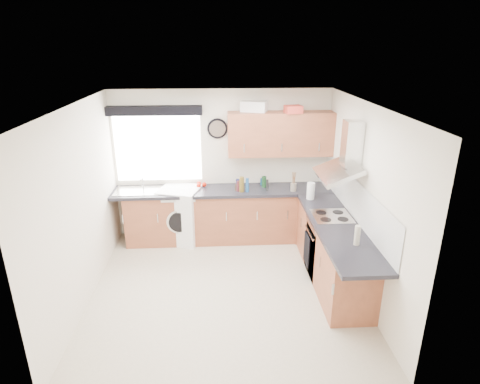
{
  "coord_description": "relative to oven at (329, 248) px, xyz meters",
  "views": [
    {
      "loc": [
        -0.08,
        -4.71,
        3.19
      ],
      "look_at": [
        0.25,
        0.85,
        1.1
      ],
      "focal_mm": 30.0,
      "sensor_mm": 36.0,
      "label": 1
    }
  ],
  "objects": [
    {
      "name": "storage_box",
      "position": [
        -0.38,
        1.22,
        1.78
      ],
      "size": [
        0.28,
        0.25,
        0.12
      ],
      "primitive_type": "cube",
      "rotation": [
        0.0,
        0.0,
        0.17
      ],
      "color": "red",
      "rests_on": "upper_cabinets"
    },
    {
      "name": "wall_front",
      "position": [
        -1.5,
        -2.1,
        0.82
      ],
      "size": [
        3.6,
        0.02,
        2.5
      ],
      "primitive_type": "cube",
      "color": "silver",
      "rests_on": "ground_plane"
    },
    {
      "name": "wall_left",
      "position": [
        -3.3,
        -0.3,
        0.82
      ],
      "size": [
        0.02,
        3.6,
        2.5
      ],
      "primitive_type": "cube",
      "color": "silver",
      "rests_on": "ground_plane"
    },
    {
      "name": "jar_6",
      "position": [
        -1.19,
        1.07,
        0.61
      ],
      "size": [
        0.08,
        0.08,
        0.25
      ],
      "primitive_type": "cylinder",
      "color": "brown",
      "rests_on": "worktop_back"
    },
    {
      "name": "casserole",
      "position": [
        -0.97,
        1.42,
        1.81
      ],
      "size": [
        0.47,
        0.4,
        0.17
      ],
      "primitive_type": "cube",
      "rotation": [
        0.0,
        0.0,
        -0.33
      ],
      "color": "white",
      "rests_on": "upper_cabinets"
    },
    {
      "name": "jar_4",
      "position": [
        -1.27,
        1.13,
        0.54
      ],
      "size": [
        0.07,
        0.07,
        0.1
      ],
      "primitive_type": "cylinder",
      "color": "#35271D",
      "rests_on": "worktop_back"
    },
    {
      "name": "ground_plane",
      "position": [
        -1.5,
        -0.3,
        -0.42
      ],
      "size": [
        3.6,
        3.6,
        0.0
      ],
      "primitive_type": "plane",
      "color": "beige"
    },
    {
      "name": "base_cab_back",
      "position": [
        -1.6,
        1.21,
        0.01
      ],
      "size": [
        3.0,
        0.58,
        0.86
      ],
      "primitive_type": "cube",
      "color": "brown",
      "rests_on": "ground_plane"
    },
    {
      "name": "kitchen_roll",
      "position": [
        -0.15,
        0.69,
        0.61
      ],
      "size": [
        0.14,
        0.14,
        0.26
      ],
      "primitive_type": "cylinder",
      "rotation": [
        0.0,
        0.0,
        0.21
      ],
      "color": "white",
      "rests_on": "worktop_right"
    },
    {
      "name": "jar_7",
      "position": [
        -1.1,
        1.06,
        0.6
      ],
      "size": [
        0.05,
        0.05,
        0.23
      ],
      "primitive_type": "cylinder",
      "color": "navy",
      "rests_on": "worktop_back"
    },
    {
      "name": "tomato_cluster",
      "position": [
        -1.87,
        1.35,
        0.52
      ],
      "size": [
        0.17,
        0.17,
        0.08
      ],
      "primitive_type": null,
      "rotation": [
        0.0,
        0.0,
        0.01
      ],
      "color": "red",
      "rests_on": "worktop_back"
    },
    {
      "name": "splashback",
      "position": [
        0.29,
        0.0,
        0.75
      ],
      "size": [
        0.01,
        3.0,
        0.54
      ],
      "primitive_type": "cube",
      "color": "white",
      "rests_on": "wall_right"
    },
    {
      "name": "ceiling",
      "position": [
        -1.5,
        -0.3,
        2.08
      ],
      "size": [
        3.6,
        3.6,
        0.02
      ],
      "primitive_type": "cube",
      "color": "white",
      "rests_on": "wall_back"
    },
    {
      "name": "wall_back",
      "position": [
        -1.5,
        1.5,
        0.82
      ],
      "size": [
        3.6,
        0.02,
        2.5
      ],
      "primitive_type": "cube",
      "color": "silver",
      "rests_on": "ground_plane"
    },
    {
      "name": "jar_2",
      "position": [
        -0.83,
        1.39,
        0.54
      ],
      "size": [
        0.05,
        0.05,
        0.11
      ],
      "primitive_type": "cylinder",
      "color": "navy",
      "rests_on": "worktop_back"
    },
    {
      "name": "hob_plate",
      "position": [
        0.0,
        0.0,
        0.49
      ],
      "size": [
        0.52,
        0.52,
        0.01
      ],
      "primitive_type": "cube",
      "color": "silver",
      "rests_on": "worktop_right"
    },
    {
      "name": "base_cab_right",
      "position": [
        0.01,
        -0.15,
        0.01
      ],
      "size": [
        0.58,
        2.1,
        0.86
      ],
      "primitive_type": "cube",
      "color": "brown",
      "rests_on": "ground_plane"
    },
    {
      "name": "utensil_pot",
      "position": [
        -0.35,
        1.05,
        0.55
      ],
      "size": [
        0.11,
        0.11,
        0.13
      ],
      "primitive_type": "cylinder",
      "rotation": [
        0.0,
        0.0,
        0.15
      ],
      "color": "slate",
      "rests_on": "worktop_back"
    },
    {
      "name": "oven",
      "position": [
        0.0,
        0.0,
        0.0
      ],
      "size": [
        0.56,
        0.58,
        0.85
      ],
      "primitive_type": "cube",
      "color": "black",
      "rests_on": "ground_plane"
    },
    {
      "name": "jar_1",
      "position": [
        -1.24,
        1.4,
        0.54
      ],
      "size": [
        0.06,
        0.06,
        0.1
      ],
      "primitive_type": "cylinder",
      "color": "navy",
      "rests_on": "worktop_back"
    },
    {
      "name": "base_cab_corner",
      "position": [
        0.0,
        1.2,
        0.01
      ],
      "size": [
        0.6,
        0.6,
        0.86
      ],
      "primitive_type": "cube",
      "color": "brown",
      "rests_on": "ground_plane"
    },
    {
      "name": "wall_clock",
      "position": [
        -1.57,
        1.46,
        1.44
      ],
      "size": [
        0.33,
        0.04,
        0.33
      ],
      "primitive_type": "cylinder",
      "rotation": [
        1.57,
        0.0,
        0.0
      ],
      "color": "black",
      "rests_on": "wall_back"
    },
    {
      "name": "worktop_right",
      "position": [
        0.0,
        -0.3,
        0.46
      ],
      "size": [
        0.62,
        2.42,
        0.05
      ],
      "primitive_type": "cube",
      "color": "black",
      "rests_on": "base_cab_right"
    },
    {
      "name": "worktop_back",
      "position": [
        -1.5,
        1.2,
        0.46
      ],
      "size": [
        3.6,
        0.62,
        0.05
      ],
      "primitive_type": "cube",
      "color": "black",
      "rests_on": "base_cab_back"
    },
    {
      "name": "upper_cabinets",
      "position": [
        -0.55,
        1.32,
        1.38
      ],
      "size": [
        1.7,
        0.35,
        0.7
      ],
      "primitive_type": "cube",
      "color": "brown",
      "rests_on": "wall_back"
    },
    {
      "name": "jar_3",
      "position": [
        -1.25,
        1.1,
        0.57
      ],
      "size": [
        0.06,
        0.06,
        0.17
      ],
      "primitive_type": "cylinder",
      "color": "#491A20",
      "rests_on": "worktop_back"
    },
    {
      "name": "sink",
      "position": [
        -2.83,
        1.2,
        0.52
      ],
      "size": [
        0.84,
        0.46,
        0.1
      ],
      "primitive_type": null,
      "color": "silver",
      "rests_on": "worktop_back"
    },
    {
      "name": "wall_right",
      "position": [
        0.3,
        -0.3,
        0.82
      ],
      "size": [
        0.02,
        3.6,
        2.5
      ],
      "primitive_type": "cube",
      "color": "silver",
      "rests_on": "ground_plane"
    },
    {
      "name": "extractor_hood",
      "position": [
        0.1,
        -0.0,
        1.34
      ],
      "size": [
        0.52,
        0.78,
        0.66
      ],
      "primitive_type": null,
      "color": "silver",
      "rests_on": "wall_right"
    },
    {
      "name": "window",
      "position": [
        -2.55,
        1.49,
        1.12
      ],
      "size": [
        1.4,
        0.02,
        1.1
      ],
      "primitive_type": "cube",
      "color": "white",
      "rests_on": "wall_back"
    },
    {
      "name": "window_blind",
      "position": [
        -2.55,
        1.4,
        1.76
      ],
      "size": [
        1.5,
        0.18,
        0.14
      ],
      "primitive_type": "cube",
      "color": "black",
      "rests_on": "wall_back"
    },
    {
      "name": "jar_0",
      "position": [
        -0.8,
        1.27,
        0.58
      ],
      "size": [
        0.07,
        0.07,
        0.19
      ],
      "primitive_type": "cylinder",
      "color": "#143819",
      "rests_on": "worktop_back"
    },
    {
      "name": "jar_5",
      "position": [
        -0.77,
        1.08,
        0.58
      ],
      "size": [
        0.04,
        0.04,
        0.19
      ],
      "primitive_type": "cylinder",
      "color": "black",
      "rests_on": "worktop_back"
    },
    {
      "name": "washing_machine",
      "position": [
        -2.21,
        1.22,
        0.04
      ],
      "size": [
        0.79,
        0.77,
        0.93
      ],
      "primitive_type": "cube",
      "rotation": [
        0.0,
        0.0,
        -0.29
      ],
      "color": "white",
      "rests_on": "ground_plane"
    },
    {
      "name": "bottle_0",
      "position": [
        0.07,
        -0.82,
        0.61
      ],
      "size": [
        0.07,
        0.07,
        0.25
      ],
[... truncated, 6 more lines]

